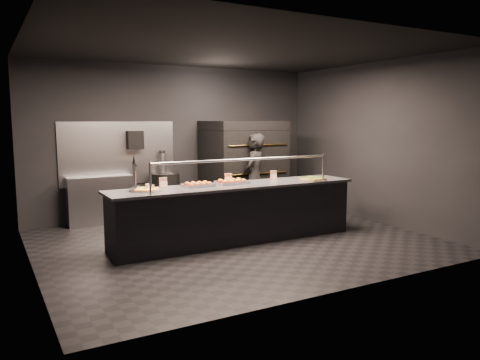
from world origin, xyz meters
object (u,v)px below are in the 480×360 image
Objects in this scene: pizza_oven at (243,167)px; service_counter at (236,213)px; round_pizza at (145,190)px; slider_tray_a at (198,184)px; worker at (254,177)px; fire_extinguisher at (163,164)px; slider_tray_b at (232,182)px; towel_dispenser at (135,140)px; prep_shelf at (101,200)px; beer_tap at (135,181)px; trash_bin at (166,196)px; square_pizza at (313,179)px.

service_counter is at bearing -122.27° from pizza_oven.
round_pizza is (-2.65, -1.82, -0.03)m from pizza_oven.
round_pizza is at bearing 176.83° from service_counter.
slider_tray_a is (-1.80, -1.78, -0.02)m from pizza_oven.
service_counter is 0.78m from slider_tray_a.
slider_tray_a is at bearing -8.03° from worker.
fire_extinguisher is 1.00× the size of slider_tray_b.
towel_dispenser is at bearing -178.96° from fire_extinguisher.
beer_tap is (0.00, -2.22, 0.62)m from prep_shelf.
towel_dispenser is (0.70, 0.07, 1.10)m from prep_shelf.
worker reaches higher than beer_tap.
round_pizza is at bearing -117.04° from trash_bin.
towel_dispenser is at bearing 111.74° from slider_tray_b.
pizza_oven is 1.14× the size of worker.
beer_tap reaches higher than fire_extinguisher.
pizza_oven is 2.88m from prep_shelf.
slider_tray_a is at bearing 168.64° from service_counter.
slider_tray_b is (1.45, 0.05, 0.01)m from round_pizza.
square_pizza reaches higher than trash_bin.
pizza_oven reaches higher than slider_tray_b.
trash_bin is at bearing 99.16° from service_counter.
service_counter is at bearing -80.84° from trash_bin.
prep_shelf is 2.68× the size of slider_tray_a.
towel_dispenser reaches higher than service_counter.
pizza_oven is at bearing 57.73° from service_counter.
prep_shelf is 2.90m from worker.
pizza_oven is at bearing 55.80° from slider_tray_b.
fire_extinguisher is (-0.35, 2.40, 0.60)m from service_counter.
slider_tray_b is 0.30× the size of worker.
round_pizza is 0.94× the size of slider_tray_b.
fire_extinguisher is 1.86m from worker.
pizza_oven reaches higher than worker.
square_pizza is at bearing -11.44° from slider_tray_b.
fire_extinguisher is 1.13× the size of slider_tray_a.
round_pizza reaches higher than trash_bin.
towel_dispenser is at bearing 5.71° from prep_shelf.
trash_bin is at bearing -17.41° from towel_dispenser.
square_pizza reaches higher than prep_shelf.
pizza_oven reaches higher than service_counter.
slider_tray_a is 0.89× the size of slider_tray_b.
square_pizza is (3.00, -2.47, 0.49)m from prep_shelf.
square_pizza is (2.85, -0.23, 0.00)m from round_pizza.
trash_bin is (0.54, -0.17, -1.10)m from towel_dispenser.
service_counter is at bearing -3.17° from round_pizza.
service_counter is 0.50m from slider_tray_b.
fire_extinguisher is at bearing 3.66° from prep_shelf.
service_counter is 2.82m from prep_shelf.
beer_tap is (-2.80, -1.80, 0.11)m from pizza_oven.
square_pizza is 0.52× the size of trash_bin.
round_pizza is at bearing -17.09° from worker.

